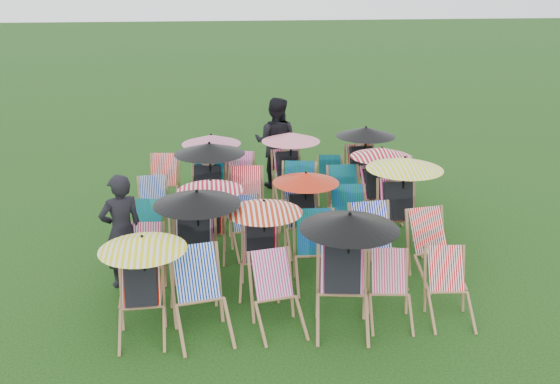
{
  "coord_description": "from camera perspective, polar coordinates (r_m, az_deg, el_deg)",
  "views": [
    {
      "loc": [
        -1.05,
        -8.93,
        4.2
      ],
      "look_at": [
        0.04,
        0.32,
        0.9
      ],
      "focal_mm": 40.0,
      "sensor_mm": 36.0,
      "label": 1
    }
  ],
  "objects": [
    {
      "name": "deckchair_8",
      "position": [
        8.61,
        -1.73,
        -4.75
      ],
      "size": [
        1.06,
        1.12,
        1.26
      ],
      "rotation": [
        0.0,
        0.0,
        -0.12
      ],
      "color": "#926844",
      "rests_on": "ground"
    },
    {
      "name": "person_left",
      "position": [
        8.9,
        -14.27,
        -3.47
      ],
      "size": [
        0.71,
        0.6,
        1.64
      ],
      "primitive_type": "imported",
      "rotation": [
        0.0,
        0.0,
        3.56
      ],
      "color": "black",
      "rests_on": "ground"
    },
    {
      "name": "deckchair_23",
      "position": [
        11.17,
        9.12,
        0.88
      ],
      "size": [
        1.09,
        1.18,
        1.29
      ],
      "rotation": [
        0.0,
        0.0,
        0.16
      ],
      "color": "#926844",
      "rests_on": "ground"
    },
    {
      "name": "deckchair_21",
      "position": [
        10.87,
        1.68,
        -0.36
      ],
      "size": [
        0.83,
        1.04,
        1.01
      ],
      "rotation": [
        0.0,
        0.0,
        -0.18
      ],
      "color": "#926844",
      "rests_on": "ground"
    },
    {
      "name": "ground",
      "position": [
        9.93,
        0.01,
        -5.53
      ],
      "size": [
        100.0,
        100.0,
        0.0
      ],
      "primitive_type": "plane",
      "color": "black",
      "rests_on": "ground"
    },
    {
      "name": "deckchair_12",
      "position": [
        9.8,
        -12.24,
        -3.67
      ],
      "size": [
        0.68,
        0.85,
        0.84
      ],
      "rotation": [
        0.0,
        0.0,
        -0.17
      ],
      "color": "#926844",
      "rests_on": "ground"
    },
    {
      "name": "deckchair_9",
      "position": [
        8.81,
        3.35,
        -5.47
      ],
      "size": [
        0.69,
        0.93,
        0.97
      ],
      "rotation": [
        0.0,
        0.0,
        -0.05
      ],
      "color": "#926844",
      "rests_on": "ground"
    },
    {
      "name": "deckchair_10",
      "position": [
        9.03,
        8.89,
        -4.86
      ],
      "size": [
        0.75,
        0.99,
        1.02
      ],
      "rotation": [
        0.0,
        0.0,
        0.09
      ],
      "color": "#926844",
      "rests_on": "ground"
    },
    {
      "name": "deckchair_4",
      "position": [
        8.03,
        10.08,
        -8.9
      ],
      "size": [
        0.66,
        0.84,
        0.84
      ],
      "rotation": [
        0.0,
        0.0,
        -0.14
      ],
      "color": "#926844",
      "rests_on": "ground"
    },
    {
      "name": "deckchair_26",
      "position": [
        11.96,
        -3.77,
        1.18
      ],
      "size": [
        0.72,
        0.91,
        0.9
      ],
      "rotation": [
        0.0,
        0.0,
        -0.17
      ],
      "color": "#926844",
      "rests_on": "ground"
    },
    {
      "name": "deckchair_14",
      "position": [
        9.78,
        -2.83,
        -3.28
      ],
      "size": [
        0.66,
        0.84,
        0.83
      ],
      "rotation": [
        0.0,
        0.0,
        0.15
      ],
      "color": "#926844",
      "rests_on": "ground"
    },
    {
      "name": "deckchair_16",
      "position": [
        9.89,
        6.37,
        -2.71
      ],
      "size": [
        0.71,
        0.94,
        0.96
      ],
      "rotation": [
        0.0,
        0.0,
        -0.08
      ],
      "color": "#926844",
      "rests_on": "ground"
    },
    {
      "name": "deckchair_0",
      "position": [
        7.71,
        -12.54,
        -8.33
      ],
      "size": [
        1.05,
        1.1,
        1.25
      ],
      "rotation": [
        0.0,
        0.0,
        0.03
      ],
      "color": "#926844",
      "rests_on": "ground"
    },
    {
      "name": "deckchair_1",
      "position": [
        7.67,
        -7.22,
        -9.49
      ],
      "size": [
        0.83,
        1.03,
        1.01
      ],
      "rotation": [
        0.0,
        0.0,
        0.19
      ],
      "color": "#926844",
      "rests_on": "ground"
    },
    {
      "name": "person_rear",
      "position": [
        12.68,
        -0.37,
        4.53
      ],
      "size": [
        1.08,
        0.96,
        1.85
      ],
      "primitive_type": "imported",
      "rotation": [
        0.0,
        0.0,
        2.8
      ],
      "color": "black",
      "rests_on": "ground"
    },
    {
      "name": "deckchair_25",
      "position": [
        11.86,
        -6.51,
        2.19
      ],
      "size": [
        1.11,
        1.19,
        1.32
      ],
      "rotation": [
        0.0,
        0.0,
        -0.19
      ],
      "color": "#926844",
      "rests_on": "ground"
    },
    {
      "name": "deckchair_5",
      "position": [
        8.23,
        15.28,
        -8.51
      ],
      "size": [
        0.64,
        0.84,
        0.86
      ],
      "rotation": [
        0.0,
        0.0,
        -0.09
      ],
      "color": "#926844",
      "rests_on": "ground"
    },
    {
      "name": "deckchair_3",
      "position": [
        7.72,
        5.91,
        -7.03
      ],
      "size": [
        1.22,
        1.3,
        1.45
      ],
      "rotation": [
        0.0,
        0.0,
        -0.16
      ],
      "color": "#926844",
      "rests_on": "ground"
    },
    {
      "name": "deckchair_7",
      "position": [
        8.6,
        -7.79,
        -4.37
      ],
      "size": [
        1.19,
        1.24,
        1.41
      ],
      "rotation": [
        0.0,
        0.0,
        -0.03
      ],
      "color": "#926844",
      "rests_on": "ground"
    },
    {
      "name": "deckchair_19",
      "position": [
        10.82,
        -6.71,
        0.84
      ],
      "size": [
        1.22,
        1.3,
        1.44
      ],
      "rotation": [
        0.0,
        0.0,
        -0.19
      ],
      "color": "#926844",
      "rests_on": "ground"
    },
    {
      "name": "deckchair_15",
      "position": [
        9.82,
        2.21,
        -1.67
      ],
      "size": [
        1.05,
        1.1,
        1.24
      ],
      "rotation": [
        0.0,
        0.0,
        0.04
      ],
      "color": "#926844",
      "rests_on": "ground"
    },
    {
      "name": "deckchair_6",
      "position": [
        8.74,
        -12.45,
        -6.41
      ],
      "size": [
        0.66,
        0.87,
        0.9
      ],
      "rotation": [
        0.0,
        0.0,
        -0.08
      ],
      "color": "#926844",
      "rests_on": "ground"
    },
    {
      "name": "deckchair_2",
      "position": [
        7.76,
        -0.23,
        -9.41
      ],
      "size": [
        0.73,
        0.91,
        0.9
      ],
      "rotation": [
        0.0,
        0.0,
        0.18
      ],
      "color": "#926844",
      "rests_on": "ground"
    },
    {
      "name": "deckchair_24",
      "position": [
        11.93,
        -10.72,
        0.87
      ],
      "size": [
        0.71,
        0.91,
        0.92
      ],
      "rotation": [
        0.0,
        0.0,
        -0.14
      ],
      "color": "#926844",
      "rests_on": "ground"
    },
    {
      "name": "deckchair_22",
      "position": [
        10.99,
        6.08,
        -0.45
      ],
      "size": [
        0.63,
        0.87,
        0.94
      ],
      "rotation": [
        0.0,
        0.0,
        -0.01
      ],
      "color": "#926844",
      "rests_on": "ground"
    },
    {
      "name": "deckchair_27",
      "position": [
        11.94,
        0.87,
        2.44
      ],
      "size": [
        1.12,
        1.18,
        1.33
      ],
      "rotation": [
        0.0,
        0.0,
        0.06
      ],
      "color": "#926844",
      "rests_on": "ground"
    },
    {
      "name": "deckchair_20",
      "position": [
        10.74,
        -3.07,
        -0.74
      ],
      "size": [
        0.7,
        0.94,
        0.98
      ],
      "rotation": [
        0.0,
        0.0,
        -0.06
      ],
      "color": "#926844",
      "rests_on": "ground"
    },
    {
      "name": "deckchair_17",
      "position": [
        10.1,
        10.99,
        -0.78
      ],
      "size": [
        1.22,
        1.28,
        1.44
      ],
      "rotation": [
        0.0,
        0.0,
        -0.1
      ],
      "color": "#926844",
      "rests_on": "ground"
    },
    {
      "name": "deckchair_18",
      "position": [
        10.91,
        -11.51,
        -1.18
      ],
      "size": [
        0.61,
        0.81,
        0.84
      ],
      "rotation": [
        0.0,
        0.0,
        0.07
      ],
      "color": "#926844",
      "rests_on": "ground"
    },
    {
      "name": "deckchair_29",
      "position": [
        12.25,
        7.63,
        2.84
      ],
      "size": [
        1.16,
        1.2,
        1.37
      ],
      "rotation": [
        0.0,
        0.0,
        -0.03
      ],
      "color": "#926844",
      "rests_on": "ground"
    },
    {
      "name": "deckchair_11",
      "position": [
        9.17,
        14.06,
        -5.05
      ],
      "size": [
        0.76,
        0.96,
        0.96
      ],
      "rotation": [
        0.0,
        0.0,
        0.15
      ],
      "color": "#926844",
      "rests_on": "ground"
    },
    {
      "name": "deckchair_13",
      "position": [
        9.66,
        -6.55,
        -2.29
      ],
      "size": [
        1.01,
        1.06,
        1.2
      ],
      "rotation": [
        0.0,
        0.0,
        -0.07
      ],
      "color": "#926844",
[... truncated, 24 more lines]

